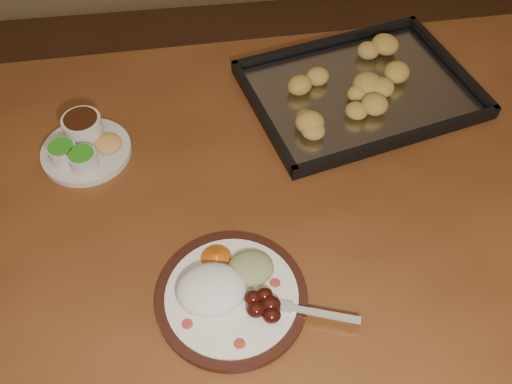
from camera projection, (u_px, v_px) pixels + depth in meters
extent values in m
cube|color=brown|center=(254.00, 201.00, 1.05)|extent=(1.53, 0.94, 0.04)
cylinder|color=#4A2F16|center=(467.00, 147.00, 1.64)|extent=(0.07, 0.07, 0.71)
cylinder|color=black|center=(232.00, 298.00, 0.89)|extent=(0.24, 0.24, 0.01)
cylinder|color=white|center=(232.00, 296.00, 0.89)|extent=(0.21, 0.21, 0.01)
ellipsoid|color=#AB3729|center=(187.00, 324.00, 0.86)|extent=(0.02, 0.02, 0.00)
ellipsoid|color=#AB3729|center=(240.00, 344.00, 0.84)|extent=(0.02, 0.02, 0.00)
ellipsoid|color=#AB3729|center=(275.00, 283.00, 0.90)|extent=(0.02, 0.02, 0.00)
ellipsoid|color=#AB3729|center=(189.00, 276.00, 0.91)|extent=(0.02, 0.02, 0.00)
ellipsoid|color=white|center=(211.00, 289.00, 0.88)|extent=(0.14, 0.13, 0.05)
ellipsoid|color=#410F09|center=(256.00, 309.00, 0.86)|extent=(0.03, 0.03, 0.02)
ellipsoid|color=#410F09|center=(271.00, 304.00, 0.86)|extent=(0.03, 0.03, 0.02)
ellipsoid|color=#410F09|center=(264.00, 295.00, 0.87)|extent=(0.03, 0.03, 0.02)
ellipsoid|color=#410F09|center=(272.00, 315.00, 0.85)|extent=(0.03, 0.03, 0.02)
ellipsoid|color=#410F09|center=(253.00, 298.00, 0.87)|extent=(0.03, 0.03, 0.02)
ellipsoid|color=tan|center=(251.00, 268.00, 0.91)|extent=(0.09, 0.09, 0.03)
cone|color=#CD5612|center=(216.00, 257.00, 0.92)|extent=(0.06, 0.06, 0.02)
cube|color=white|center=(323.00, 314.00, 0.86)|extent=(0.11, 0.05, 0.00)
cube|color=white|center=(283.00, 306.00, 0.87)|extent=(0.04, 0.03, 0.00)
cylinder|color=white|center=(269.00, 308.00, 0.87)|extent=(0.03, 0.01, 0.00)
cylinder|color=white|center=(269.00, 305.00, 0.87)|extent=(0.03, 0.01, 0.00)
cylinder|color=white|center=(270.00, 302.00, 0.87)|extent=(0.03, 0.01, 0.00)
cylinder|color=white|center=(271.00, 299.00, 0.88)|extent=(0.03, 0.01, 0.00)
cylinder|color=silver|center=(86.00, 151.00, 1.09)|extent=(0.17, 0.17, 0.01)
cylinder|color=silver|center=(63.00, 153.00, 1.06)|extent=(0.05, 0.05, 0.03)
cylinder|color=#32941D|center=(61.00, 147.00, 1.04)|extent=(0.05, 0.05, 0.00)
cylinder|color=silver|center=(83.00, 160.00, 1.05)|extent=(0.05, 0.05, 0.03)
cylinder|color=#32941D|center=(81.00, 154.00, 1.03)|extent=(0.05, 0.05, 0.00)
cylinder|color=silver|center=(83.00, 127.00, 1.09)|extent=(0.07, 0.07, 0.04)
cylinder|color=black|center=(80.00, 119.00, 1.07)|extent=(0.06, 0.06, 0.00)
ellipsoid|color=#E9A252|center=(108.00, 143.00, 1.08)|extent=(0.05, 0.05, 0.02)
cube|color=black|center=(359.00, 93.00, 1.19)|extent=(0.52, 0.43, 0.01)
cube|color=black|center=(327.00, 43.00, 1.28)|extent=(0.44, 0.12, 0.02)
cube|color=black|center=(400.00, 140.00, 1.09)|extent=(0.44, 0.12, 0.02)
cube|color=black|center=(451.00, 63.00, 1.23)|extent=(0.09, 0.32, 0.02)
cube|color=black|center=(262.00, 114.00, 1.13)|extent=(0.09, 0.32, 0.02)
cube|color=#B4B3B8|center=(360.00, 91.00, 1.19)|extent=(0.48, 0.39, 0.00)
ellipsoid|color=gold|center=(385.00, 77.00, 1.19)|extent=(0.05, 0.05, 0.04)
ellipsoid|color=gold|center=(398.00, 62.00, 1.22)|extent=(0.07, 0.07, 0.04)
ellipsoid|color=gold|center=(361.00, 55.00, 1.23)|extent=(0.07, 0.07, 0.04)
ellipsoid|color=gold|center=(356.00, 66.00, 1.21)|extent=(0.05, 0.06, 0.04)
ellipsoid|color=gold|center=(329.00, 64.00, 1.21)|extent=(0.06, 0.06, 0.04)
ellipsoid|color=gold|center=(337.00, 81.00, 1.18)|extent=(0.07, 0.07, 0.04)
ellipsoid|color=gold|center=(307.00, 92.00, 1.16)|extent=(0.06, 0.06, 0.04)
ellipsoid|color=gold|center=(334.00, 100.00, 1.14)|extent=(0.06, 0.06, 0.04)
ellipsoid|color=gold|center=(323.00, 108.00, 1.13)|extent=(0.07, 0.07, 0.04)
ellipsoid|color=gold|center=(364.00, 113.00, 1.12)|extent=(0.06, 0.06, 0.04)
ellipsoid|color=gold|center=(373.00, 95.00, 1.15)|extent=(0.05, 0.06, 0.04)
ellipsoid|color=gold|center=(404.00, 93.00, 1.16)|extent=(0.07, 0.07, 0.04)
ellipsoid|color=gold|center=(402.00, 90.00, 1.16)|extent=(0.07, 0.07, 0.04)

